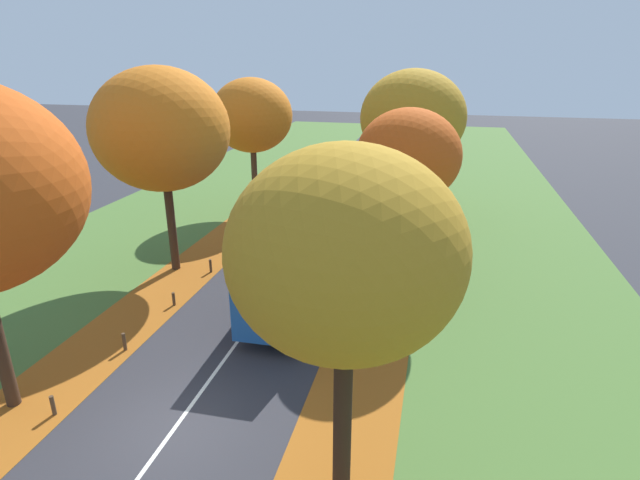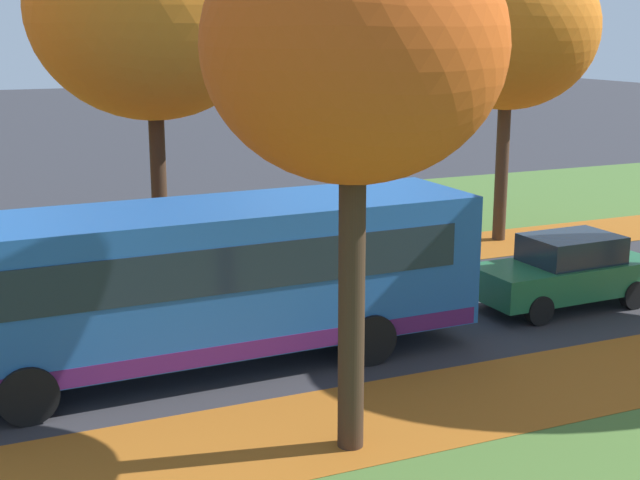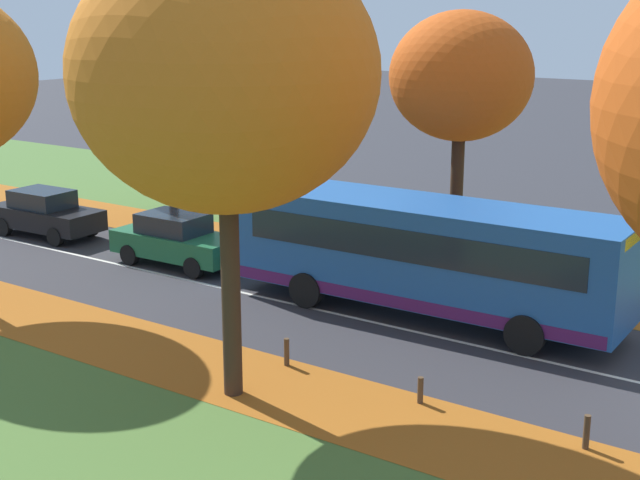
# 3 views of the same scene
# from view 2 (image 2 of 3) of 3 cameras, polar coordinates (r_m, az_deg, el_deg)

# --- Properties ---
(grass_verge_left) EXTENTS (12.00, 90.00, 0.01)m
(grass_verge_left) POSITION_cam_2_polar(r_m,az_deg,el_deg) (30.27, 6.89, 1.74)
(grass_verge_left) COLOR #476B2D
(grass_verge_left) RESTS_ON ground
(leaf_litter_left) EXTENTS (2.80, 60.00, 0.00)m
(leaf_litter_left) POSITION_cam_2_polar(r_m,az_deg,el_deg) (23.59, -0.02, -1.48)
(leaf_litter_left) COLOR #9E5619
(leaf_litter_left) RESTS_ON grass_verge_left
(leaf_litter_right) EXTENTS (2.80, 60.00, 0.00)m
(leaf_litter_right) POSITION_cam_2_polar(r_m,az_deg,el_deg) (16.04, 13.51, -9.19)
(leaf_litter_right) COLOR #9E5619
(leaf_litter_right) RESTS_ON grass_verge_right
(road_centre_line) EXTENTS (0.12, 80.00, 0.01)m
(road_centre_line) POSITION_cam_2_polar(r_m,az_deg,el_deg) (23.07, 18.56, -2.57)
(road_centre_line) COLOR silver
(road_centre_line) RESTS_ON ground
(tree_left_near) EXTENTS (5.92, 5.92, 9.21)m
(tree_left_near) POSITION_cam_2_polar(r_m,az_deg,el_deg) (22.21, -10.74, 14.37)
(tree_left_near) COLOR #382619
(tree_left_near) RESTS_ON ground
(tree_left_mid) EXTENTS (5.03, 5.03, 8.33)m
(tree_left_mid) POSITION_cam_2_polar(r_m,az_deg,el_deg) (26.07, 11.97, 13.08)
(tree_left_mid) COLOR #422D1E
(tree_left_mid) RESTS_ON ground
(tree_right_near) EXTENTS (4.15, 4.15, 7.71)m
(tree_right_near) POSITION_cam_2_polar(r_m,az_deg,el_deg) (12.22, 2.17, 12.15)
(tree_right_near) COLOR #382619
(tree_right_near) RESTS_ON ground
(bollard_fourth) EXTENTS (0.12, 0.12, 0.57)m
(bollard_fourth) POSITION_cam_2_polar(r_m,az_deg,el_deg) (20.73, -18.09, -3.49)
(bollard_fourth) COLOR #4C3823
(bollard_fourth) RESTS_ON ground
(bollard_fifth) EXTENTS (0.12, 0.12, 0.64)m
(bollard_fifth) POSITION_cam_2_polar(r_m,az_deg,el_deg) (21.23, -8.97, -2.48)
(bollard_fifth) COLOR #4C3823
(bollard_fifth) RESTS_ON ground
(bus) EXTENTS (2.82, 10.45, 2.98)m
(bus) POSITION_cam_2_polar(r_m,az_deg,el_deg) (16.18, -7.76, -2.39)
(bus) COLOR #1E5199
(bus) RESTS_ON ground
(car_green_lead) EXTENTS (1.87, 4.24, 1.62)m
(car_green_lead) POSITION_cam_2_polar(r_m,az_deg,el_deg) (20.53, 15.47, -1.94)
(car_green_lead) COLOR #1E6038
(car_green_lead) RESTS_ON ground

